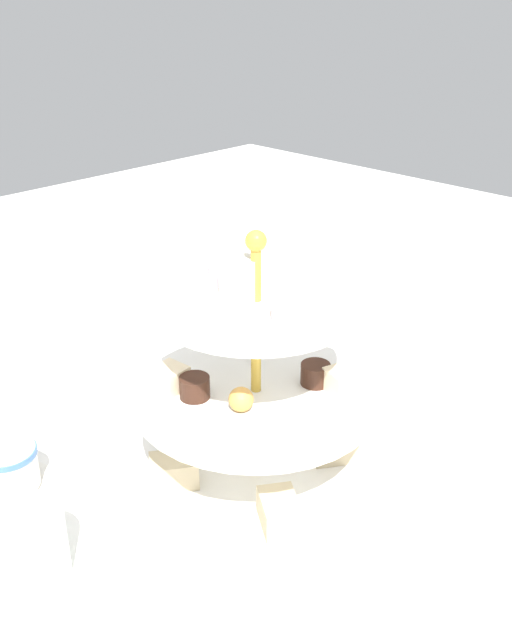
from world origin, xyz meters
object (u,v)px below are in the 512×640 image
at_px(butter_knife_right, 89,383).
at_px(water_glass_tall_right, 300,325).
at_px(teacup_with_saucer, 10,471).
at_px(tiered_serving_stand, 256,414).
at_px(water_glass_short_left, 30,547).

bearing_deg(butter_knife_right, water_glass_tall_right, 136.54).
relative_size(teacup_with_saucer, butter_knife_right, 0.53).
relative_size(tiered_serving_stand, teacup_with_saucer, 3.31).
bearing_deg(tiered_serving_stand, water_glass_short_left, 80.24).
bearing_deg(water_glass_short_left, tiered_serving_stand, -99.76).
distance_m(teacup_with_saucer, butter_knife_right, 0.21).
distance_m(water_glass_tall_right, butter_knife_right, 0.29).
xyz_separation_m(water_glass_short_left, teacup_with_saucer, (0.12, -0.05, -0.01)).
relative_size(water_glass_tall_right, butter_knife_right, 0.77).
distance_m(water_glass_short_left, butter_knife_right, 0.33).
bearing_deg(water_glass_tall_right, tiered_serving_stand, 120.11).
height_order(tiered_serving_stand, butter_knife_right, tiered_serving_stand).
bearing_deg(water_glass_short_left, water_glass_tall_right, -79.82).
bearing_deg(tiered_serving_stand, butter_knife_right, 3.23).
bearing_deg(teacup_with_saucer, water_glass_tall_right, -96.34).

